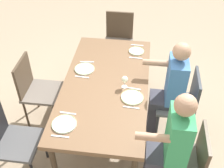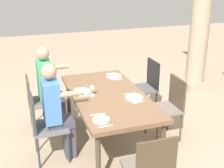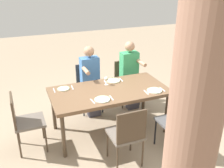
{
  "view_description": "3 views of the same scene",
  "coord_description": "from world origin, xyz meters",
  "px_view_note": "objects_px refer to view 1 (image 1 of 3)",
  "views": [
    {
      "loc": [
        -2.42,
        -0.39,
        2.86
      ],
      "look_at": [
        -0.01,
        -0.08,
        0.79
      ],
      "focal_mm": 45.57,
      "sensor_mm": 36.0,
      "label": 1
    },
    {
      "loc": [
        3.64,
        -1.16,
        2.41
      ],
      "look_at": [
        -0.02,
        0.06,
        0.91
      ],
      "focal_mm": 48.84,
      "sensor_mm": 36.0,
      "label": 2
    },
    {
      "loc": [
        1.36,
        3.52,
        2.54
      ],
      "look_at": [
        -0.03,
        0.03,
        0.89
      ],
      "focal_mm": 41.02,
      "sensor_mm": 36.0,
      "label": 3
    }
  ],
  "objects_px": {
    "dining_table": "(106,88)",
    "chair_mid_south": "(182,101)",
    "plate_0": "(64,124)",
    "chair_head_east": "(119,39)",
    "plate_3": "(136,51)",
    "diner_man_white": "(169,89)",
    "chair_mid_north": "(35,87)",
    "chair_west_south": "(186,158)",
    "diner_woman_green": "(169,145)",
    "wine_glass_1": "(125,80)",
    "plate_1": "(132,97)",
    "plate_2": "(85,69)",
    "chair_west_north": "(9,138)"
  },
  "relations": [
    {
      "from": "diner_man_white",
      "to": "plate_3",
      "type": "xyz_separation_m",
      "value": [
        0.6,
        0.42,
        0.09
      ]
    },
    {
      "from": "chair_west_south",
      "to": "plate_2",
      "type": "bearing_deg",
      "value": 51.44
    },
    {
      "from": "dining_table",
      "to": "chair_west_south",
      "type": "bearing_deg",
      "value": -128.69
    },
    {
      "from": "chair_west_north",
      "to": "plate_1",
      "type": "xyz_separation_m",
      "value": [
        0.52,
        -1.22,
        0.24
      ]
    },
    {
      "from": "dining_table",
      "to": "plate_0",
      "type": "xyz_separation_m",
      "value": [
        -0.66,
        0.31,
        0.07
      ]
    },
    {
      "from": "diner_woman_green",
      "to": "plate_0",
      "type": "height_order",
      "value": "diner_woman_green"
    },
    {
      "from": "diner_woman_green",
      "to": "wine_glass_1",
      "type": "distance_m",
      "value": 0.87
    },
    {
      "from": "wine_glass_1",
      "to": "plate_1",
      "type": "bearing_deg",
      "value": -149.3
    },
    {
      "from": "dining_table",
      "to": "diner_man_white",
      "type": "xyz_separation_m",
      "value": [
        0.09,
        -0.72,
        -0.01
      ]
    },
    {
      "from": "chair_mid_north",
      "to": "plate_1",
      "type": "distance_m",
      "value": 1.28
    },
    {
      "from": "diner_man_white",
      "to": "diner_woman_green",
      "type": "bearing_deg",
      "value": 178.96
    },
    {
      "from": "diner_woman_green",
      "to": "plate_2",
      "type": "bearing_deg",
      "value": 46.48
    },
    {
      "from": "chair_head_east",
      "to": "dining_table",
      "type": "bearing_deg",
      "value": 180.0
    },
    {
      "from": "plate_0",
      "to": "diner_woman_green",
      "type": "bearing_deg",
      "value": -93.43
    },
    {
      "from": "chair_mid_north",
      "to": "plate_0",
      "type": "xyz_separation_m",
      "value": [
        -0.75,
        -0.59,
        0.25
      ]
    },
    {
      "from": "dining_table",
      "to": "chair_mid_south",
      "type": "xyz_separation_m",
      "value": [
        0.09,
        -0.9,
        -0.18
      ]
    },
    {
      "from": "chair_west_north",
      "to": "plate_0",
      "type": "bearing_deg",
      "value": -84.43
    },
    {
      "from": "chair_mid_south",
      "to": "plate_3",
      "type": "distance_m",
      "value": 0.88
    },
    {
      "from": "plate_2",
      "to": "chair_mid_south",
      "type": "bearing_deg",
      "value": -96.6
    },
    {
      "from": "chair_west_north",
      "to": "plate_3",
      "type": "distance_m",
      "value": 1.87
    },
    {
      "from": "chair_mid_south",
      "to": "plate_3",
      "type": "bearing_deg",
      "value": 44.74
    },
    {
      "from": "chair_mid_north",
      "to": "plate_0",
      "type": "bearing_deg",
      "value": -141.58
    },
    {
      "from": "plate_3",
      "to": "wine_glass_1",
      "type": "bearing_deg",
      "value": 172.94
    },
    {
      "from": "chair_head_east",
      "to": "diner_woman_green",
      "type": "xyz_separation_m",
      "value": [
        -2.09,
        -0.71,
        0.17
      ]
    },
    {
      "from": "diner_man_white",
      "to": "plate_0",
      "type": "relative_size",
      "value": 5.42
    },
    {
      "from": "dining_table",
      "to": "chair_mid_north",
      "type": "xyz_separation_m",
      "value": [
        0.09,
        0.9,
        -0.17
      ]
    },
    {
      "from": "plate_0",
      "to": "chair_mid_north",
      "type": "bearing_deg",
      "value": 38.42
    },
    {
      "from": "plate_1",
      "to": "plate_2",
      "type": "relative_size",
      "value": 1.01
    },
    {
      "from": "dining_table",
      "to": "chair_west_south",
      "type": "distance_m",
      "value": 1.16
    },
    {
      "from": "chair_head_east",
      "to": "wine_glass_1",
      "type": "relative_size",
      "value": 6.36
    },
    {
      "from": "chair_mid_south",
      "to": "chair_head_east",
      "type": "height_order",
      "value": "chair_head_east"
    },
    {
      "from": "diner_man_white",
      "to": "wine_glass_1",
      "type": "height_order",
      "value": "diner_man_white"
    },
    {
      "from": "chair_mid_north",
      "to": "diner_woman_green",
      "type": "xyz_separation_m",
      "value": [
        -0.81,
        -1.61,
        0.17
      ]
    },
    {
      "from": "chair_west_south",
      "to": "chair_head_east",
      "type": "relative_size",
      "value": 0.95
    },
    {
      "from": "diner_woman_green",
      "to": "diner_man_white",
      "type": "relative_size",
      "value": 1.01
    },
    {
      "from": "chair_west_south",
      "to": "diner_man_white",
      "type": "relative_size",
      "value": 0.67
    },
    {
      "from": "plate_0",
      "to": "chair_mid_south",
      "type": "bearing_deg",
      "value": -58.22
    },
    {
      "from": "wine_glass_1",
      "to": "diner_woman_green",
      "type": "bearing_deg",
      "value": -144.59
    },
    {
      "from": "dining_table",
      "to": "plate_3",
      "type": "height_order",
      "value": "plate_3"
    },
    {
      "from": "diner_man_white",
      "to": "plate_2",
      "type": "relative_size",
      "value": 5.46
    },
    {
      "from": "chair_west_south",
      "to": "chair_mid_south",
      "type": "distance_m",
      "value": 0.81
    },
    {
      "from": "chair_west_south",
      "to": "plate_1",
      "type": "xyz_separation_m",
      "value": [
        0.52,
        0.58,
        0.26
      ]
    },
    {
      "from": "plate_2",
      "to": "chair_mid_north",
      "type": "bearing_deg",
      "value": 102.67
    },
    {
      "from": "chair_mid_south",
      "to": "chair_head_east",
      "type": "distance_m",
      "value": 1.57
    },
    {
      "from": "plate_3",
      "to": "chair_west_south",
      "type": "bearing_deg",
      "value": -157.26
    },
    {
      "from": "chair_west_south",
      "to": "chair_mid_north",
      "type": "height_order",
      "value": "chair_mid_north"
    },
    {
      "from": "chair_head_east",
      "to": "plate_3",
      "type": "bearing_deg",
      "value": -155.78
    },
    {
      "from": "dining_table",
      "to": "chair_mid_south",
      "type": "distance_m",
      "value": 0.92
    },
    {
      "from": "diner_woman_green",
      "to": "chair_west_north",
      "type": "bearing_deg",
      "value": 89.9
    },
    {
      "from": "chair_head_east",
      "to": "diner_man_white",
      "type": "xyz_separation_m",
      "value": [
        -1.28,
        -0.72,
        0.16
      ]
    }
  ]
}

